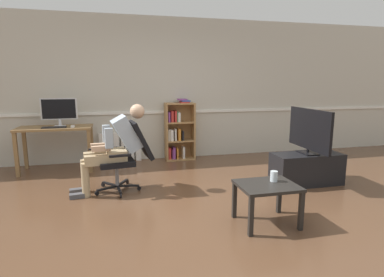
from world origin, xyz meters
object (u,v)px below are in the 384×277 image
(imac_monitor, at_px, (59,110))
(keyboard, at_px, (54,127))
(bookshelf, at_px, (178,131))
(tv_stand, at_px, (306,169))
(radiator, at_px, (120,147))
(tv_screen, at_px, (309,130))
(computer_mouse, at_px, (73,126))
(computer_desk, at_px, (55,134))
(office_chair, at_px, (128,153))
(person_seated, at_px, (114,145))
(coffee_table, at_px, (267,190))
(drinking_glass, at_px, (274,176))

(imac_monitor, xyz_separation_m, keyboard, (-0.06, -0.22, -0.26))
(bookshelf, distance_m, tv_stand, 2.49)
(radiator, xyz_separation_m, tv_screen, (2.67, -2.01, 0.53))
(imac_monitor, bearing_deg, keyboard, -104.20)
(computer_mouse, bearing_deg, computer_desk, 158.26)
(office_chair, distance_m, person_seated, 0.21)
(coffee_table, bearing_deg, imac_monitor, 131.68)
(tv_stand, bearing_deg, coffee_table, -138.16)
(bookshelf, height_order, tv_screen, bookshelf)
(person_seated, bearing_deg, keyboard, -147.33)
(computer_mouse, relative_size, coffee_table, 0.16)
(drinking_glass, bearing_deg, tv_stand, 42.70)
(computer_mouse, relative_size, office_chair, 0.10)
(office_chair, relative_size, tv_screen, 0.93)
(keyboard, height_order, tv_screen, tv_screen)
(person_seated, height_order, coffee_table, person_seated)
(computer_mouse, bearing_deg, coffee_table, -48.99)
(tv_screen, bearing_deg, coffee_table, 134.26)
(coffee_table, xyz_separation_m, drinking_glass, (0.11, 0.07, 0.13))
(office_chair, bearing_deg, tv_stand, 74.22)
(imac_monitor, distance_m, office_chair, 1.78)
(keyboard, relative_size, person_seated, 0.31)
(computer_mouse, bearing_deg, bookshelf, 12.36)
(computer_desk, xyz_separation_m, tv_stand, (3.72, -1.62, -0.41))
(tv_stand, bearing_deg, person_seated, 172.73)
(bookshelf, bearing_deg, radiator, 174.67)
(computer_mouse, xyz_separation_m, coffee_table, (2.23, -2.57, -0.40))
(office_chair, bearing_deg, tv_screen, 74.22)
(imac_monitor, bearing_deg, radiator, 17.62)
(tv_screen, distance_m, coffee_table, 1.66)
(office_chair, xyz_separation_m, coffee_table, (1.39, -1.44, -0.15))
(imac_monitor, xyz_separation_m, radiator, (0.98, 0.31, -0.75))
(imac_monitor, relative_size, person_seated, 0.49)
(computer_desk, bearing_deg, tv_screen, -23.52)
(imac_monitor, height_order, bookshelf, imac_monitor)
(imac_monitor, xyz_separation_m, office_chair, (1.07, -1.33, -0.51))
(keyboard, bearing_deg, computer_desk, 97.02)
(keyboard, relative_size, tv_stand, 0.36)
(computer_desk, distance_m, imac_monitor, 0.41)
(radiator, relative_size, coffee_table, 1.27)
(radiator, bearing_deg, drinking_glass, -62.14)
(keyboard, relative_size, tv_screen, 0.36)
(computer_desk, height_order, keyboard, keyboard)
(imac_monitor, bearing_deg, computer_desk, -133.03)
(radiator, height_order, tv_screen, tv_screen)
(imac_monitor, relative_size, keyboard, 1.57)
(bookshelf, relative_size, tv_screen, 1.14)
(computer_mouse, height_order, radiator, computer_mouse)
(drinking_glass, bearing_deg, coffee_table, -147.81)
(keyboard, bearing_deg, coffee_table, -45.35)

